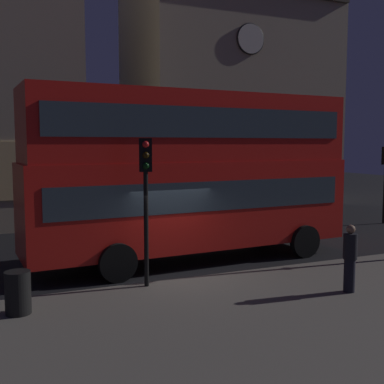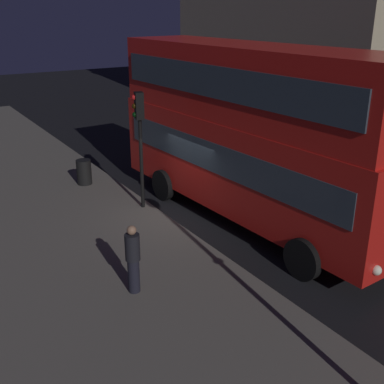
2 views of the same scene
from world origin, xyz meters
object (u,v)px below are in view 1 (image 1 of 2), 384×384
at_px(double_decker_bus, 192,168).
at_px(pedestrian, 350,258).
at_px(litter_bin, 18,293).
at_px(traffic_light_near_kerb, 146,180).

relative_size(double_decker_bus, pedestrian, 6.39).
bearing_deg(litter_bin, double_decker_bus, 30.76).
bearing_deg(double_decker_bus, litter_bin, -152.23).
xyz_separation_m(double_decker_bus, pedestrian, (2.13, -4.98, -2.05)).
distance_m(traffic_light_near_kerb, pedestrian, 5.48).
height_order(double_decker_bus, traffic_light_near_kerb, double_decker_bus).
distance_m(double_decker_bus, litter_bin, 6.95).
bearing_deg(litter_bin, traffic_light_near_kerb, 14.51).
bearing_deg(traffic_light_near_kerb, double_decker_bus, 61.31).
height_order(traffic_light_near_kerb, litter_bin, traffic_light_near_kerb).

